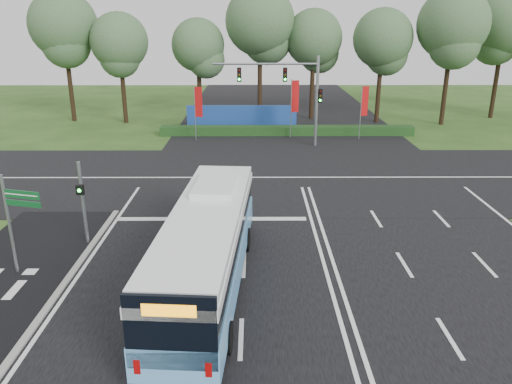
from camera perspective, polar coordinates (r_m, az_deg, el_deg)
The scene contains 14 objects.
ground at distance 20.89m, azimuth 7.79°, elevation -8.34°, with size 120.00×120.00×0.00m, color #274818.
road_main at distance 20.89m, azimuth 7.80°, elevation -8.29°, with size 20.00×120.00×0.04m, color black.
road_cross at distance 31.95m, azimuth 4.95°, elevation 1.64°, with size 120.00×14.00×0.05m, color black.
kerb_strip at distance 19.45m, azimuth -22.50°, elevation -11.78°, with size 0.25×18.00×0.12m, color gray.
city_bus at distance 18.39m, azimuth -5.60°, elevation -6.28°, with size 3.25×11.97×3.40m.
pedestrian_signal at distance 23.10m, azimuth -19.22°, elevation -0.90°, with size 0.32×0.43×3.82m.
street_sign at distance 21.12m, azimuth -25.83°, elevation -2.23°, with size 1.55×0.49×4.10m.
banner_flag_left at distance 41.50m, azimuth -6.69°, elevation 9.81°, with size 0.66×0.18×4.55m.
banner_flag_mid at distance 42.55m, azimuth 4.36°, elevation 10.43°, with size 0.69×0.31×4.93m.
banner_flag_right at distance 42.72m, azimuth 12.21°, elevation 9.76°, with size 0.64×0.27×4.52m.
traffic_light_gantry at distance 39.28m, azimuth 4.36°, elevation 11.87°, with size 8.41×0.28×7.00m.
hedge at distance 43.92m, azimuth 3.55°, elevation 7.01°, with size 22.00×1.20×0.80m, color #143312.
blue_hoarding at distance 46.15m, azimuth -1.64°, elevation 8.51°, with size 10.00×0.30×2.20m, color navy.
eucalyptus_row at distance 49.89m, azimuth 8.17°, elevation 17.84°, with size 53.27×9.89×12.78m.
Camera 1 is at (-2.88, -18.35, 9.56)m, focal length 35.00 mm.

